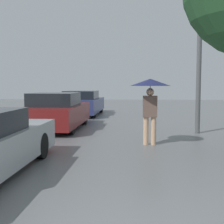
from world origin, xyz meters
TOP-DOWN VIEW (x-y plane):
  - pedestrian at (-0.00, 5.88)m, footprint 1.07×1.07m
  - parked_car_middle at (-3.27, 8.63)m, footprint 1.82×4.07m
  - parked_car_farthest at (-3.25, 13.87)m, footprint 1.87×4.54m
  - street_lamp at (1.65, 7.99)m, footprint 0.29×0.29m

SIDE VIEW (x-z plane):
  - parked_car_farthest at x=-3.25m, z-range -0.03..1.24m
  - parked_car_middle at x=-3.27m, z-range -0.04..1.27m
  - pedestrian at x=0.00m, z-range 0.55..2.31m
  - street_lamp at x=1.65m, z-range 0.32..4.70m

